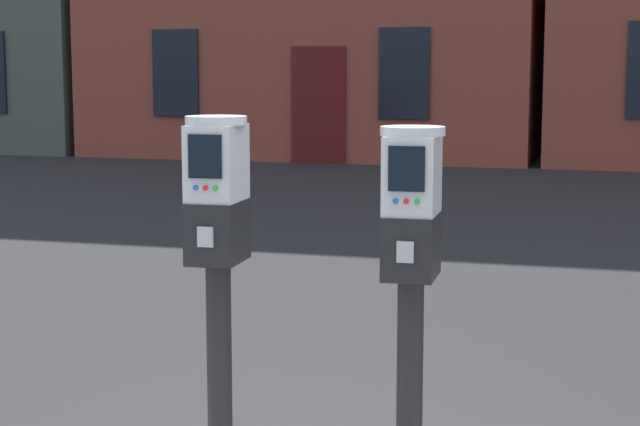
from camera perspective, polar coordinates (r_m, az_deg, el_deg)
parking_meter_near_kerb at (r=3.77m, az=-5.51°, el=-1.69°), size 0.22×0.26×1.46m
parking_meter_twin_adjacent at (r=3.58m, az=4.91°, el=-2.48°), size 0.22×0.26×1.43m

